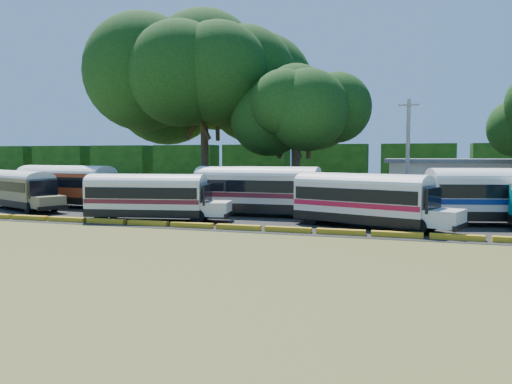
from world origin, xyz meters
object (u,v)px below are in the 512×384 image
(bus_beige, at_px, (20,187))
(tree_west, at_px, (204,68))
(bus_white_red, at_px, (365,197))
(bus_cream_west, at_px, (150,194))
(bus_red, at_px, (69,183))

(bus_beige, bearing_deg, tree_west, 78.91)
(bus_beige, distance_m, bus_white_red, 27.46)
(bus_beige, bearing_deg, bus_cream_west, 10.80)
(bus_red, height_order, bus_cream_west, bus_red)
(bus_red, bearing_deg, bus_cream_west, -21.25)
(bus_cream_west, bearing_deg, bus_white_red, -5.50)
(bus_cream_west, distance_m, tree_west, 21.05)
(bus_cream_west, bearing_deg, tree_west, 91.16)
(bus_cream_west, bearing_deg, bus_red, 141.76)
(bus_beige, xyz_separation_m, bus_white_red, (27.39, -1.94, 0.05))
(bus_red, distance_m, bus_white_red, 25.40)
(bus_cream_west, xyz_separation_m, tree_west, (-3.46, 17.41, 11.32))
(bus_red, xyz_separation_m, bus_white_red, (24.95, -4.76, -0.16))
(bus_cream_west, relative_size, tree_west, 0.52)
(bus_red, relative_size, tree_west, 0.58)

